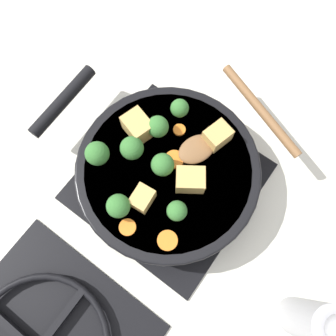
% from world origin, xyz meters
% --- Properties ---
extents(ground_plane, '(2.40, 2.40, 0.00)m').
position_xyz_m(ground_plane, '(0.00, 0.00, 0.00)').
color(ground_plane, silver).
extents(front_burner_grate, '(0.31, 0.31, 0.03)m').
position_xyz_m(front_burner_grate, '(0.00, 0.00, 0.01)').
color(front_burner_grate, black).
rests_on(front_burner_grate, ground_plane).
extents(skillet_pan, '(0.41, 0.32, 0.06)m').
position_xyz_m(skillet_pan, '(0.00, 0.00, 0.06)').
color(skillet_pan, black).
rests_on(skillet_pan, front_burner_grate).
extents(wooden_spoon, '(0.20, 0.21, 0.02)m').
position_xyz_m(wooden_spoon, '(-0.05, -0.12, 0.09)').
color(wooden_spoon, brown).
rests_on(wooden_spoon, skillet_pan).
extents(tofu_cube_center_large, '(0.03, 0.04, 0.03)m').
position_xyz_m(tofu_cube_center_large, '(0.00, 0.07, 0.10)').
color(tofu_cube_center_large, tan).
rests_on(tofu_cube_center_large, skillet_pan).
extents(tofu_cube_near_handle, '(0.06, 0.05, 0.04)m').
position_xyz_m(tofu_cube_near_handle, '(0.08, -0.02, 0.10)').
color(tofu_cube_near_handle, tan).
rests_on(tofu_cube_near_handle, skillet_pan).
extents(tofu_cube_east_chunk, '(0.04, 0.05, 0.03)m').
position_xyz_m(tofu_cube_east_chunk, '(-0.04, -0.09, 0.10)').
color(tofu_cube_east_chunk, tan).
rests_on(tofu_cube_east_chunk, skillet_pan).
extents(tofu_cube_west_chunk, '(0.06, 0.06, 0.04)m').
position_xyz_m(tofu_cube_west_chunk, '(-0.04, -0.00, 0.10)').
color(tofu_cube_west_chunk, tan).
rests_on(tofu_cube_west_chunk, skillet_pan).
extents(broccoli_floret_near_spoon, '(0.04, 0.04, 0.05)m').
position_xyz_m(broccoli_floret_near_spoon, '(0.05, -0.04, 0.11)').
color(broccoli_floret_near_spoon, '#709956').
rests_on(broccoli_floret_near_spoon, skillet_pan).
extents(broccoli_floret_center_top, '(0.04, 0.04, 0.05)m').
position_xyz_m(broccoli_floret_center_top, '(0.06, 0.01, 0.11)').
color(broccoli_floret_center_top, '#709956').
rests_on(broccoli_floret_center_top, skillet_pan).
extents(broccoli_floret_east_rim, '(0.03, 0.03, 0.04)m').
position_xyz_m(broccoli_floret_east_rim, '(-0.06, 0.05, 0.11)').
color(broccoli_floret_east_rim, '#709956').
rests_on(broccoli_floret_east_rim, skillet_pan).
extents(broccoli_floret_west_rim, '(0.04, 0.04, 0.05)m').
position_xyz_m(broccoli_floret_west_rim, '(0.10, 0.06, 0.11)').
color(broccoli_floret_west_rim, '#709956').
rests_on(broccoli_floret_west_rim, skillet_pan).
extents(broccoli_floret_north_edge, '(0.04, 0.04, 0.05)m').
position_xyz_m(broccoli_floret_north_edge, '(0.02, 0.10, 0.11)').
color(broccoli_floret_north_edge, '#709956').
rests_on(broccoli_floret_north_edge, skillet_pan).
extents(broccoli_floret_south_cluster, '(0.03, 0.03, 0.04)m').
position_xyz_m(broccoli_floret_south_cluster, '(0.04, -0.09, 0.11)').
color(broccoli_floret_south_cluster, '#709956').
rests_on(broccoli_floret_south_cluster, skillet_pan).
extents(broccoli_floret_mid_floret, '(0.04, 0.04, 0.05)m').
position_xyz_m(broccoli_floret_mid_floret, '(0.01, 0.01, 0.11)').
color(broccoli_floret_mid_floret, '#709956').
rests_on(broccoli_floret_mid_floret, skillet_pan).
extents(carrot_slice_orange_thin, '(0.03, 0.03, 0.01)m').
position_xyz_m(carrot_slice_orange_thin, '(-0.00, -0.02, 0.09)').
color(carrot_slice_orange_thin, orange).
rests_on(carrot_slice_orange_thin, skillet_pan).
extents(carrot_slice_near_center, '(0.03, 0.03, 0.01)m').
position_xyz_m(carrot_slice_near_center, '(-0.01, 0.12, 0.09)').
color(carrot_slice_near_center, orange).
rests_on(carrot_slice_near_center, skillet_pan).
extents(carrot_slice_edge_slice, '(0.02, 0.02, 0.01)m').
position_xyz_m(carrot_slice_edge_slice, '(0.03, -0.07, 0.09)').
color(carrot_slice_edge_slice, orange).
rests_on(carrot_slice_edge_slice, skillet_pan).
extents(carrot_slice_under_broccoli, '(0.03, 0.03, 0.01)m').
position_xyz_m(carrot_slice_under_broccoli, '(-0.07, 0.10, 0.09)').
color(carrot_slice_under_broccoli, orange).
rests_on(carrot_slice_under_broccoli, skillet_pan).
extents(pepper_mill, '(0.06, 0.06, 0.18)m').
position_xyz_m(pepper_mill, '(-0.32, 0.07, 0.08)').
color(pepper_mill, '#B2B2B7').
rests_on(pepper_mill, ground_plane).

